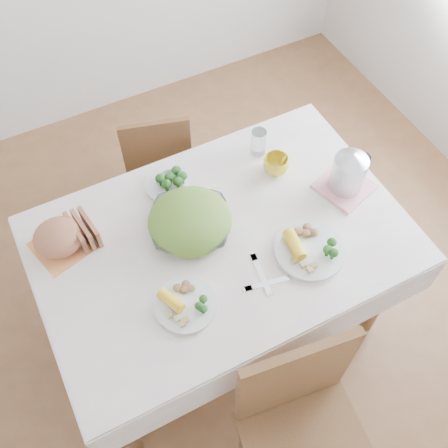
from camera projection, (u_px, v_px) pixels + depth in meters
name	position (u px, v px, depth m)	size (l,w,h in m)	color
floor	(222.00, 316.00, 2.76)	(3.60, 3.60, 0.00)	brown
dining_table	(222.00, 282.00, 2.45)	(1.40, 0.90, 0.75)	brown
tablecloth	(222.00, 238.00, 2.14)	(1.50, 1.00, 0.01)	white
chair_far	(156.00, 147.00, 2.82)	(0.36, 0.36, 0.80)	brown
salad_bowl	(190.00, 224.00, 2.12)	(0.32, 0.32, 0.08)	white
dinner_plate_left	(186.00, 305.00, 1.95)	(0.24, 0.24, 0.02)	white
dinner_plate_right	(309.00, 251.00, 2.08)	(0.28, 0.28, 0.02)	white
broccoli_plate	(171.00, 185.00, 2.28)	(0.22, 0.22, 0.02)	beige
napkin	(62.00, 246.00, 2.11)	(0.21, 0.21, 0.00)	#F89049
bread_loaf	(59.00, 238.00, 2.06)	(0.20, 0.19, 0.12)	#945639
fruit_bowl	(171.00, 183.00, 2.27)	(0.13, 0.13, 0.04)	white
yellow_mug	(276.00, 165.00, 2.29)	(0.11, 0.11, 0.09)	gold
glass_tumbler	(258.00, 142.00, 2.34)	(0.07, 0.07, 0.13)	white
pink_tray	(344.00, 187.00, 2.27)	(0.21, 0.21, 0.02)	pink
electric_kettle	(349.00, 170.00, 2.18)	(0.14, 0.14, 0.20)	#B2B5BA
fork_left	(261.00, 274.00, 2.03)	(0.02, 0.19, 0.00)	silver
knife	(268.00, 283.00, 2.01)	(0.02, 0.18, 0.00)	silver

